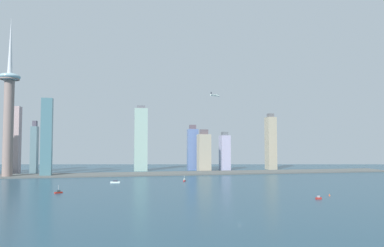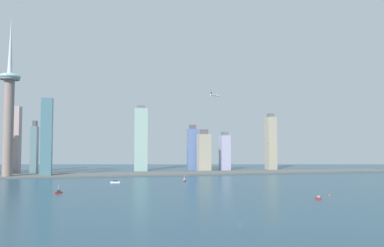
{
  "view_description": "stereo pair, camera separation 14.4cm",
  "coord_description": "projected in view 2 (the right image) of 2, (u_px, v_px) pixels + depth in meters",
  "views": [
    {
      "loc": [
        -88.86,
        -265.66,
        61.43
      ],
      "look_at": [
        40.8,
        398.85,
        97.05
      ],
      "focal_mm": 33.51,
      "sensor_mm": 36.0,
      "label": 1
    },
    {
      "loc": [
        -88.72,
        -265.69,
        61.43
      ],
      "look_at": [
        40.8,
        398.85,
        97.05
      ],
      "focal_mm": 33.51,
      "sensor_mm": 36.0,
      "label": 2
    }
  ],
  "objects": [
    {
      "name": "boat_0",
      "position": [
        58.0,
        192.0,
        432.21
      ],
      "size": [
        9.39,
        7.95,
        9.63
      ],
      "rotation": [
        0.0,
        0.0,
        0.63
      ],
      "color": "red",
      "rests_on": "ground"
    },
    {
      "name": "skyscraper_1",
      "position": [
        34.0,
        149.0,
        693.52
      ],
      "size": [
        12.6,
        16.91,
        103.22
      ],
      "color": "slate",
      "rests_on": "ground"
    },
    {
      "name": "airplane",
      "position": [
        215.0,
        95.0,
        731.91
      ],
      "size": [
        23.32,
        21.16,
        7.65
      ],
      "rotation": [
        0.0,
        0.0,
        0.53
      ],
      "color": "silver"
    },
    {
      "name": "skyscraper_7",
      "position": [
        141.0,
        139.0,
        774.14
      ],
      "size": [
        27.93,
        25.47,
        140.83
      ],
      "color": "#99B9AD",
      "rests_on": "ground"
    },
    {
      "name": "skyscraper_8",
      "position": [
        271.0,
        143.0,
        815.52
      ],
      "size": [
        19.76,
        25.12,
        127.1
      ],
      "color": "tan",
      "rests_on": "ground"
    },
    {
      "name": "boat_3",
      "position": [
        318.0,
        198.0,
        386.23
      ],
      "size": [
        6.46,
        2.1,
        3.83
      ],
      "rotation": [
        0.0,
        0.0,
        3.1
      ],
      "color": "#A62924",
      "rests_on": "ground"
    },
    {
      "name": "boat_4",
      "position": [
        115.0,
        182.0,
        542.28
      ],
      "size": [
        14.74,
        5.83,
        3.94
      ],
      "rotation": [
        0.0,
        0.0,
        3.04
      ],
      "color": "white",
      "rests_on": "ground"
    },
    {
      "name": "skyscraper_3",
      "position": [
        225.0,
        152.0,
        792.46
      ],
      "size": [
        20.06,
        26.39,
        84.46
      ],
      "color": "#AFABCC",
      "rests_on": "ground"
    },
    {
      "name": "boat_2",
      "position": [
        184.0,
        180.0,
        562.33
      ],
      "size": [
        4.79,
        6.38,
        10.0
      ],
      "rotation": [
        0.0,
        0.0,
        4.2
      ],
      "color": "#AD252B",
      "rests_on": "ground"
    },
    {
      "name": "skyscraper_9",
      "position": [
        204.0,
        152.0,
        759.12
      ],
      "size": [
        25.82,
        27.44,
        88.64
      ],
      "color": "#A59D88",
      "rests_on": "ground"
    },
    {
      "name": "ground_plane",
      "position": [
        239.0,
        223.0,
        274.14
      ],
      "size": [
        6000.0,
        6000.0,
        0.0
      ],
      "primitive_type": "plane",
      "color": "#244557"
    },
    {
      "name": "observation_tower",
      "position": [
        9.0,
        107.0,
        630.66
      ],
      "size": [
        35.91,
        35.91,
        284.7
      ],
      "color": "gray",
      "rests_on": "ground"
    },
    {
      "name": "skyscraper_6",
      "position": [
        14.0,
        140.0,
        716.8
      ],
      "size": [
        23.11,
        22.07,
        133.44
      ],
      "color": "#BE9FA1",
      "rests_on": "ground"
    },
    {
      "name": "skyscraper_2",
      "position": [
        47.0,
        137.0,
        644.17
      ],
      "size": [
        19.23,
        12.36,
        141.39
      ],
      "color": "slate",
      "rests_on": "ground"
    },
    {
      "name": "waterfront_pier",
      "position": [
        169.0,
        173.0,
        691.52
      ],
      "size": [
        919.79,
        71.31,
        2.33
      ],
      "primitive_type": "cube",
      "color": "#575B58",
      "rests_on": "ground"
    },
    {
      "name": "skyscraper_5",
      "position": [
        193.0,
        149.0,
        793.02
      ],
      "size": [
        23.27,
        17.34,
        100.17
      ],
      "color": "#5C75AC",
      "rests_on": "ground"
    },
    {
      "name": "channel_buoy_1",
      "position": [
        329.0,
        195.0,
        410.93
      ],
      "size": [
        1.67,
        1.67,
        2.51
      ],
      "primitive_type": "cone",
      "color": "#E54C19",
      "rests_on": "ground"
    }
  ]
}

